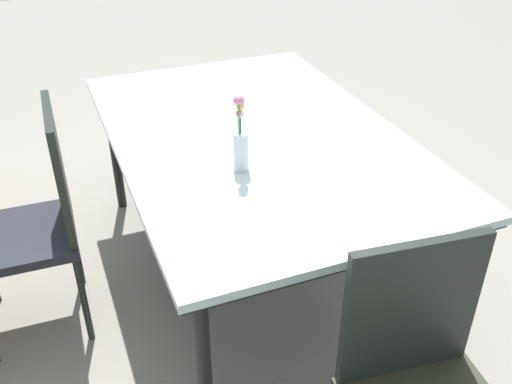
# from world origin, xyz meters

# --- Properties ---
(ground_plane) EXTENTS (12.00, 12.00, 0.00)m
(ground_plane) POSITION_xyz_m (0.00, 0.00, 0.00)
(ground_plane) COLOR gray
(dining_table) EXTENTS (1.80, 1.18, 0.75)m
(dining_table) POSITION_xyz_m (-0.03, 0.03, 0.70)
(dining_table) COLOR #B2C6C1
(dining_table) RESTS_ON ground
(chair_far_side) EXTENTS (0.43, 0.43, 0.98)m
(chair_far_side) POSITION_xyz_m (0.00, 0.95, 0.55)
(chair_far_side) COLOR black
(chair_far_side) RESTS_ON ground
(flower_vase) EXTENTS (0.06, 0.06, 0.31)m
(flower_vase) POSITION_xyz_m (-0.30, 0.19, 0.88)
(flower_vase) COLOR silver
(flower_vase) RESTS_ON dining_table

